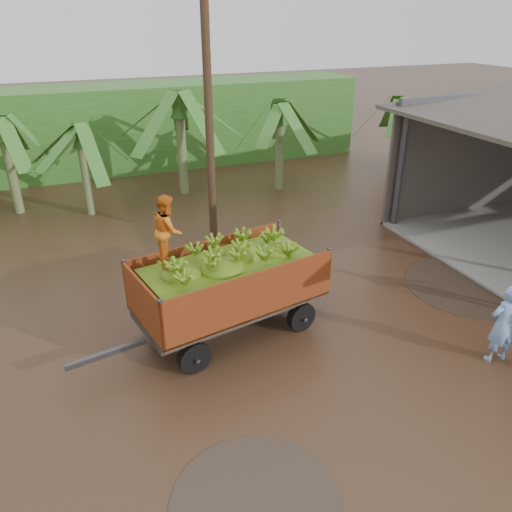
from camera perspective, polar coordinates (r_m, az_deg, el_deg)
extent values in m
plane|color=black|center=(10.59, 9.90, -11.89)|extent=(100.00, 100.00, 0.00)
cube|color=#2D661E|center=(23.57, -15.25, 13.95)|extent=(22.00, 3.00, 3.60)
cube|color=#47474C|center=(10.29, -16.69, -10.64)|extent=(1.58, 0.42, 0.11)
imported|color=orange|center=(10.01, -10.04, 2.95)|extent=(0.65, 0.78, 1.44)
imported|color=#749CD5|center=(11.16, 26.39, -6.97)|extent=(0.68, 0.49, 1.74)
cylinder|color=#47301E|center=(14.60, -5.45, 16.44)|extent=(0.24, 0.24, 8.02)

